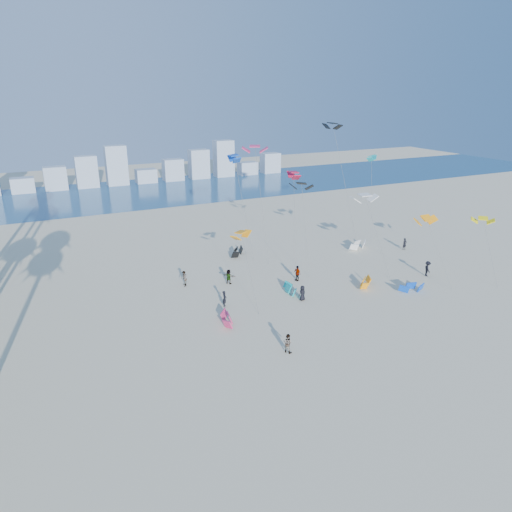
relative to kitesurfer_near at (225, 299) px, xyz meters
name	(u,v)px	position (x,y,z in m)	size (l,w,h in m)	color
ground	(318,396)	(0.48, -15.68, -0.80)	(220.00, 220.00, 0.00)	beige
ocean	(120,194)	(0.48, 56.32, -0.80)	(220.00, 220.00, 0.00)	navy
kitesurfer_near	(225,299)	(0.00, 0.00, 0.00)	(0.59, 0.38, 1.61)	black
kitesurfer_mid	(288,343)	(1.38, -9.82, -0.02)	(0.77, 0.60, 1.58)	gray
kitesurfers_far	(306,273)	(10.44, 2.17, 0.02)	(30.00, 10.09, 1.72)	black
grounded_kites	(314,273)	(11.70, 2.64, -0.35)	(25.56, 20.16, 0.98)	#CC2D65
flying_kites	(321,174)	(15.02, 7.05, 9.75)	(28.76, 26.49, 15.92)	orange
distant_skyline	(104,172)	(-0.71, 66.32, 2.28)	(85.00, 3.00, 8.40)	#9EADBF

